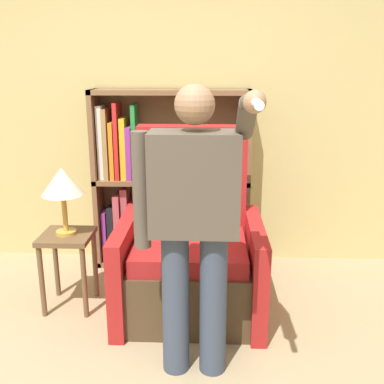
{
  "coord_description": "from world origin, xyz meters",
  "views": [
    {
      "loc": [
        0.4,
        -1.81,
        1.69
      ],
      "look_at": [
        0.3,
        0.73,
        0.97
      ],
      "focal_mm": 42.0,
      "sensor_mm": 36.0,
      "label": 1
    }
  ],
  "objects_px": {
    "bookcase": "(153,184)",
    "side_table": "(68,250)",
    "table_lamp": "(62,183)",
    "armchair": "(191,256)",
    "person_standing": "(194,218)"
  },
  "relations": [
    {
      "from": "table_lamp",
      "to": "armchair",
      "type": "bearing_deg",
      "value": 2.4
    },
    {
      "from": "table_lamp",
      "to": "bookcase",
      "type": "bearing_deg",
      "value": 56.79
    },
    {
      "from": "side_table",
      "to": "table_lamp",
      "type": "xyz_separation_m",
      "value": [
        -0.0,
        0.0,
        0.49
      ]
    },
    {
      "from": "side_table",
      "to": "armchair",
      "type": "bearing_deg",
      "value": 2.4
    },
    {
      "from": "armchair",
      "to": "side_table",
      "type": "xyz_separation_m",
      "value": [
        -0.87,
        -0.04,
        0.04
      ]
    },
    {
      "from": "bookcase",
      "to": "side_table",
      "type": "xyz_separation_m",
      "value": [
        -0.51,
        -0.78,
        -0.29
      ]
    },
    {
      "from": "bookcase",
      "to": "table_lamp",
      "type": "xyz_separation_m",
      "value": [
        -0.51,
        -0.78,
        0.2
      ]
    },
    {
      "from": "person_standing",
      "to": "table_lamp",
      "type": "bearing_deg",
      "value": 143.33
    },
    {
      "from": "bookcase",
      "to": "armchair",
      "type": "xyz_separation_m",
      "value": [
        0.35,
        -0.75,
        -0.33
      ]
    },
    {
      "from": "bookcase",
      "to": "person_standing",
      "type": "bearing_deg",
      "value": -74.56
    },
    {
      "from": "person_standing",
      "to": "armchair",
      "type": "bearing_deg",
      "value": 93.98
    },
    {
      "from": "bookcase",
      "to": "table_lamp",
      "type": "bearing_deg",
      "value": -123.21
    },
    {
      "from": "bookcase",
      "to": "side_table",
      "type": "height_order",
      "value": "bookcase"
    },
    {
      "from": "person_standing",
      "to": "table_lamp",
      "type": "xyz_separation_m",
      "value": [
        -0.92,
        0.68,
        -0.0
      ]
    },
    {
      "from": "person_standing",
      "to": "table_lamp",
      "type": "distance_m",
      "value": 1.14
    }
  ]
}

